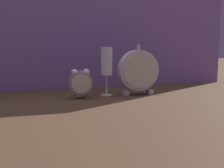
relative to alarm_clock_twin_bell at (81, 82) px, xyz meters
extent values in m
plane|color=#422D1E|center=(0.12, -0.08, -0.06)|extent=(4.00, 4.00, 0.00)
cube|color=#8460A8|center=(0.12, 0.25, 0.24)|extent=(1.30, 0.01, 0.61)
cube|color=gray|center=(-0.02, 0.00, -0.06)|extent=(0.01, 0.01, 0.01)
cube|color=gray|center=(0.02, 0.00, -0.06)|extent=(0.01, 0.01, 0.01)
cylinder|color=gray|center=(0.00, 0.00, 0.00)|extent=(0.09, 0.03, 0.09)
cylinder|color=beige|center=(0.00, -0.02, 0.00)|extent=(0.07, 0.00, 0.07)
sphere|color=silver|center=(-0.02, 0.00, 0.04)|extent=(0.03, 0.03, 0.03)
sphere|color=silver|center=(0.02, 0.00, 0.04)|extent=(0.03, 0.03, 0.03)
cylinder|color=silver|center=(0.00, 0.00, 0.04)|extent=(0.00, 0.00, 0.02)
cube|color=silver|center=(0.18, 0.01, -0.05)|extent=(0.02, 0.03, 0.02)
cube|color=silver|center=(0.29, 0.01, -0.05)|extent=(0.02, 0.03, 0.02)
cylinder|color=silver|center=(0.24, 0.01, 0.04)|extent=(0.16, 0.04, 0.16)
cylinder|color=beige|center=(0.24, -0.01, 0.04)|extent=(0.14, 0.00, 0.14)
cylinder|color=silver|center=(0.24, 0.01, 0.13)|extent=(0.01, 0.01, 0.02)
cylinder|color=silver|center=(0.11, 0.03, -0.06)|extent=(0.05, 0.05, 0.01)
cylinder|color=silver|center=(0.11, 0.03, -0.02)|extent=(0.01, 0.01, 0.08)
cylinder|color=white|center=(0.11, 0.03, 0.08)|extent=(0.05, 0.05, 0.11)
cylinder|color=beige|center=(0.11, 0.03, 0.06)|extent=(0.04, 0.04, 0.07)
camera|label=1|loc=(-0.22, -1.16, 0.17)|focal=50.00mm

